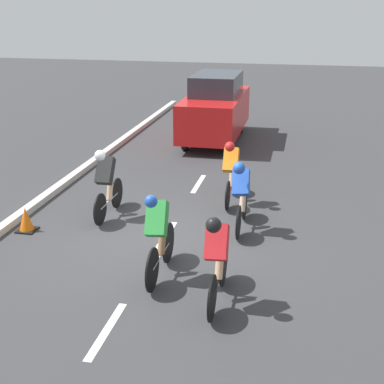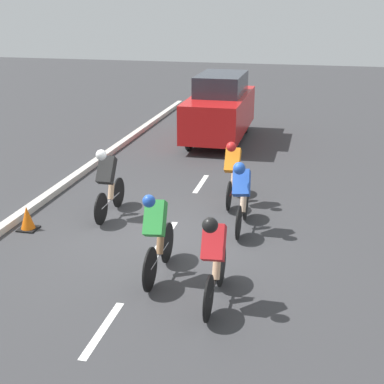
{
  "view_description": "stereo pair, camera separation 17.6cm",
  "coord_description": "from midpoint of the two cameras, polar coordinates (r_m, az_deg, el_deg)",
  "views": [
    {
      "loc": [
        -2.48,
        9.07,
        4.31
      ],
      "look_at": [
        -0.52,
        -0.04,
        0.95
      ],
      "focal_mm": 50.0,
      "sensor_mm": 36.0,
      "label": 1
    },
    {
      "loc": [
        -2.65,
        9.03,
        4.31
      ],
      "look_at": [
        -0.52,
        -0.04,
        0.95
      ],
      "focal_mm": 50.0,
      "sensor_mm": 36.0,
      "label": 2
    }
  ],
  "objects": [
    {
      "name": "lane_stripe_far",
      "position": [
        13.27,
        0.32,
        0.89
      ],
      "size": [
        0.12,
        1.4,
        0.01
      ],
      "primitive_type": "cube",
      "color": "white",
      "rests_on": "ground"
    },
    {
      "name": "cyclist_red",
      "position": [
        7.84,
        2.04,
        -6.89
      ],
      "size": [
        0.35,
        1.71,
        1.5
      ],
      "color": "black",
      "rests_on": "ground"
    },
    {
      "name": "lane_stripe_mid",
      "position": [
        10.38,
        -3.32,
        -4.72
      ],
      "size": [
        0.12,
        1.4,
        0.01
      ],
      "primitive_type": "cube",
      "color": "white",
      "rests_on": "ground"
    },
    {
      "name": "cyclist_blue",
      "position": [
        10.38,
        4.78,
        -0.08
      ],
      "size": [
        0.37,
        1.66,
        1.47
      ],
      "color": "black",
      "rests_on": "ground"
    },
    {
      "name": "lane_stripe_near",
      "position": [
        7.73,
        -9.77,
        -14.34
      ],
      "size": [
        0.12,
        1.4,
        0.01
      ],
      "primitive_type": "cube",
      "color": "white",
      "rests_on": "ground"
    },
    {
      "name": "curb",
      "position": [
        11.57,
        -18.82,
        -2.79
      ],
      "size": [
        0.2,
        27.12,
        0.14
      ],
      "primitive_type": "cube",
      "color": "beige",
      "rests_on": "ground"
    },
    {
      "name": "support_car",
      "position": [
        17.25,
        2.22,
        8.96
      ],
      "size": [
        1.7,
        4.28,
        2.11
      ],
      "color": "black",
      "rests_on": "ground"
    },
    {
      "name": "cyclist_green",
      "position": [
        8.6,
        -4.21,
        -4.45
      ],
      "size": [
        0.36,
        1.71,
        1.53
      ],
      "color": "black",
      "rests_on": "ground"
    },
    {
      "name": "cyclist_orange",
      "position": [
        11.81,
        3.76,
        2.36
      ],
      "size": [
        0.33,
        1.69,
        1.47
      ],
      "color": "black",
      "rests_on": "ground"
    },
    {
      "name": "traffic_cone",
      "position": [
        11.03,
        -17.73,
        -2.84
      ],
      "size": [
        0.36,
        0.36,
        0.49
      ],
      "color": "black",
      "rests_on": "ground"
    },
    {
      "name": "cyclist_black",
      "position": [
        11.13,
        -9.58,
        1.16
      ],
      "size": [
        0.33,
        1.66,
        1.52
      ],
      "color": "black",
      "rests_on": "ground"
    },
    {
      "name": "ground_plane",
      "position": [
        10.35,
        -3.37,
        -4.82
      ],
      "size": [
        60.0,
        60.0,
        0.0
      ],
      "primitive_type": "plane",
      "color": "#38383A"
    }
  ]
}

